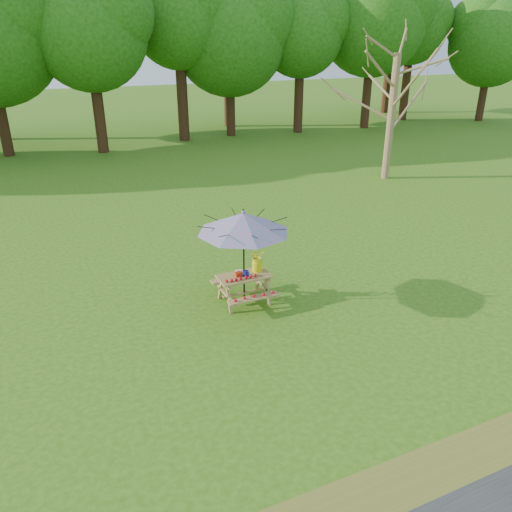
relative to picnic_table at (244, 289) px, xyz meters
name	(u,v)px	position (x,y,z in m)	size (l,w,h in m)	color
ground	(389,352)	(1.77, -3.05, -0.33)	(120.00, 120.00, 0.00)	#346012
drygrass_strip	(508,452)	(1.77, -5.85, -0.32)	(120.00, 1.20, 0.01)	olive
picnic_table	(244,289)	(0.00, 0.00, 0.00)	(1.20, 1.32, 0.67)	#9C8046
patio_umbrella	(243,223)	(0.00, 0.00, 1.62)	(2.29, 2.29, 2.25)	black
produce_bins	(242,273)	(-0.04, 0.03, 0.40)	(0.29, 0.33, 0.13)	#B2280E
tomatoes_row	(241,278)	(-0.15, -0.18, 0.38)	(0.77, 0.13, 0.07)	red
flower_bucket	(257,260)	(0.38, 0.10, 0.63)	(0.36, 0.33, 0.54)	yellow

